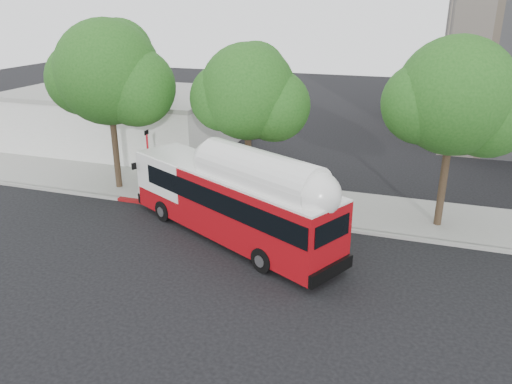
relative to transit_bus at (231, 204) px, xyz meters
The scene contains 10 objects.
ground 2.24m from the transit_bus, 81.89° to the right, with size 120.00×120.00×0.00m, color black.
sidewalk 5.38m from the transit_bus, 87.78° to the left, with size 60.00×5.00×0.15m, color gray.
curb_strip 3.02m from the transit_bus, 85.49° to the left, with size 60.00×0.30×0.15m, color gray.
red_curb_segment 4.12m from the transit_bus, 138.14° to the left, with size 10.00×0.32×0.16m, color maroon.
street_tree_left 10.50m from the transit_bus, 153.41° to the left, with size 6.67×5.80×9.74m.
street_tree_mid 6.26m from the transit_bus, 94.84° to the left, with size 5.75×5.00×8.62m.
street_tree_right 11.54m from the transit_bus, 24.88° to the left, with size 6.21×5.40×9.18m.
low_commercial_bldg 18.70m from the transit_bus, 137.58° to the left, with size 16.20×10.20×4.25m.
transit_bus is the anchor object (origin of this frame).
signal_pole 6.83m from the transit_bus, 152.78° to the left, with size 0.11×0.38×4.01m.
Camera 1 is at (7.63, -18.43, 10.42)m, focal length 35.00 mm.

